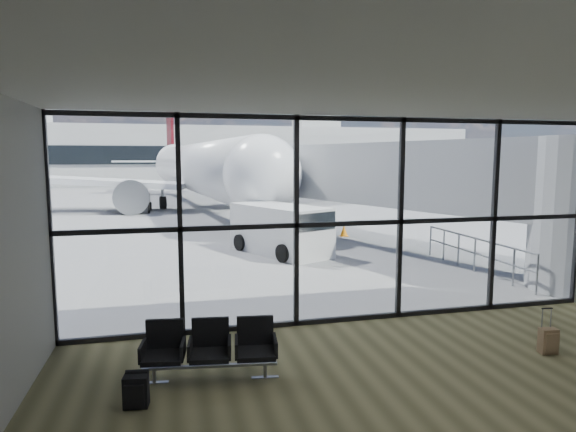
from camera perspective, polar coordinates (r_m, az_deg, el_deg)
name	(u,v)px	position (r m, az deg, el deg)	size (l,w,h in m)	color
ground	(209,194)	(50.02, -9.31, 2.65)	(220.00, 220.00, 0.00)	slate
lounge_shell	(494,239)	(6.28, 23.18, -2.49)	(12.02, 8.01, 4.51)	brown
glass_curtain_wall	(350,221)	(10.53, 7.30, -0.62)	(12.10, 0.12, 4.50)	white
jet_bridge	(404,181)	(18.93, 13.59, 4.11)	(8.00, 16.50, 4.33)	#9EA0A3
apron_railing	(475,249)	(16.47, 21.25, -3.71)	(0.06, 5.46, 1.11)	gray
far_terminal	(193,154)	(71.79, -11.19, 7.23)	(80.00, 12.20, 11.00)	#AFAFAA
tree_3	(14,151)	(85.00, -29.72, 6.67)	(4.95, 4.95, 7.12)	#382619
tree_4	(56,147)	(83.57, -25.76, 7.33)	(5.61, 5.61, 8.07)	#382619
tree_5	(97,144)	(82.55, -21.67, 7.97)	(6.27, 6.27, 9.03)	#382619
seating_row	(210,346)	(8.29, -9.20, -14.99)	(2.18, 0.87, 0.97)	gray
backpack	(136,391)	(7.74, -17.58, -19.17)	(0.37, 0.35, 0.52)	black
suitcase	(548,341)	(10.36, 28.49, -12.87)	(0.33, 0.26, 0.85)	#937452
airliner	(198,169)	(36.74, -10.64, 5.54)	(30.95, 36.00, 9.29)	white
service_van	(282,229)	(18.22, -0.73, -1.55)	(3.43, 4.59, 1.83)	silver
belt_loader	(137,202)	(34.09, -17.47, 1.63)	(1.82, 4.43, 2.03)	black
traffic_cone_a	(291,240)	(19.83, 0.31, -2.87)	(0.38, 0.38, 0.54)	orange
traffic_cone_b	(344,231)	(22.54, 6.63, -1.74)	(0.37, 0.37, 0.53)	orange
traffic_cone_c	(273,217)	(27.54, -1.76, -0.13)	(0.38, 0.38, 0.54)	orange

